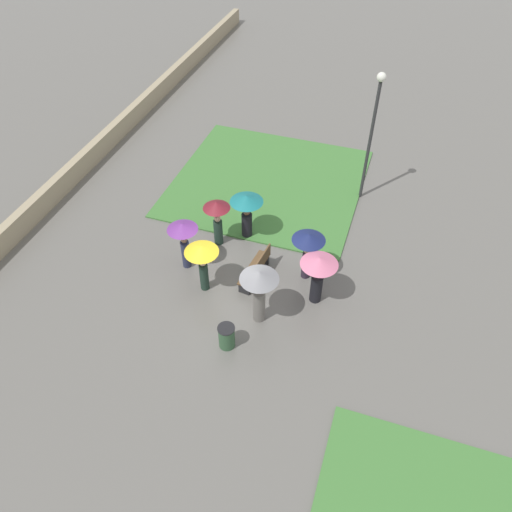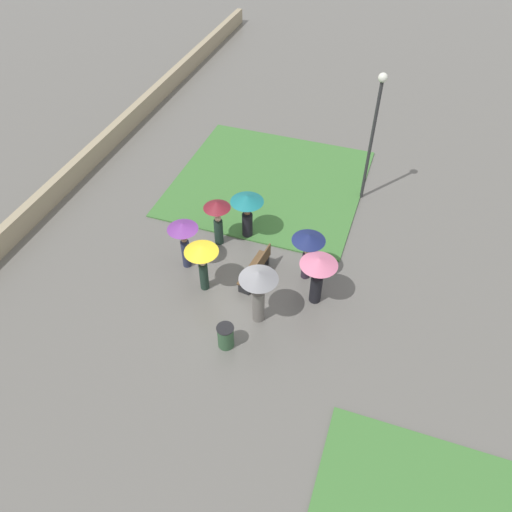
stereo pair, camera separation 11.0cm
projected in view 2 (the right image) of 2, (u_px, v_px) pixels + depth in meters
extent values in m
plane|color=#66635E|center=(231.00, 281.00, 16.47)|extent=(90.00, 90.00, 0.00)
cube|color=#427A38|center=(269.00, 182.00, 20.41)|extent=(7.18, 7.43, 0.06)
cube|color=tan|center=(24.00, 220.00, 18.07)|extent=(45.00, 0.35, 0.85)
cube|color=brown|center=(254.00, 268.00, 16.31)|extent=(1.75, 0.61, 0.05)
cube|color=brown|center=(259.00, 265.00, 16.08)|extent=(1.71, 0.24, 0.45)
cube|color=#232326|center=(264.00, 259.00, 16.96)|extent=(0.12, 0.38, 0.40)
cube|color=#232326|center=(244.00, 289.00, 15.97)|extent=(0.12, 0.38, 0.40)
cylinder|color=#2D2D30|center=(371.00, 145.00, 18.11)|extent=(0.12, 0.12, 4.74)
sphere|color=white|center=(383.00, 78.00, 16.35)|extent=(0.32, 0.32, 0.32)
cylinder|color=#335638|center=(226.00, 337.00, 14.39)|extent=(0.47, 0.47, 0.77)
cylinder|color=black|center=(225.00, 328.00, 14.11)|extent=(0.51, 0.51, 0.03)
cylinder|color=#282D47|center=(186.00, 254.00, 16.65)|extent=(0.39, 0.39, 1.08)
sphere|color=#997051|center=(184.00, 239.00, 16.20)|extent=(0.21, 0.21, 0.21)
cylinder|color=#4C4C4F|center=(183.00, 233.00, 16.01)|extent=(0.02, 0.02, 0.35)
cone|color=#703389|center=(182.00, 226.00, 15.81)|extent=(1.01, 1.01, 0.23)
cylinder|color=black|center=(247.00, 225.00, 17.77)|extent=(0.39, 0.39, 0.98)
sphere|color=brown|center=(247.00, 212.00, 17.35)|extent=(0.23, 0.23, 0.23)
cylinder|color=#4C4C4F|center=(247.00, 206.00, 17.15)|extent=(0.02, 0.02, 0.35)
cone|color=#197075|center=(247.00, 199.00, 16.94)|extent=(1.16, 1.16, 0.25)
cylinder|color=#1E3328|center=(219.00, 232.00, 17.50)|extent=(0.41, 0.41, 1.00)
sphere|color=tan|center=(218.00, 218.00, 17.07)|extent=(0.23, 0.23, 0.23)
cylinder|color=#4C4C4F|center=(217.00, 212.00, 16.87)|extent=(0.02, 0.02, 0.35)
cone|color=maroon|center=(217.00, 205.00, 16.66)|extent=(0.93, 0.93, 0.26)
cylinder|color=#1E3328|center=(204.00, 276.00, 15.92)|extent=(0.31, 0.31, 1.04)
sphere|color=tan|center=(203.00, 262.00, 15.48)|extent=(0.23, 0.23, 0.23)
cylinder|color=#4C4C4F|center=(202.00, 256.00, 15.28)|extent=(0.02, 0.02, 0.35)
cone|color=gold|center=(201.00, 249.00, 15.08)|extent=(1.07, 1.07, 0.23)
cylinder|color=#2D2333|center=(306.00, 265.00, 16.29)|extent=(0.41, 0.41, 1.03)
sphere|color=tan|center=(308.00, 251.00, 15.85)|extent=(0.23, 0.23, 0.23)
cylinder|color=#4C4C4F|center=(308.00, 244.00, 15.65)|extent=(0.02, 0.02, 0.35)
cone|color=navy|center=(309.00, 238.00, 15.45)|extent=(1.07, 1.07, 0.23)
cylinder|color=slate|center=(258.00, 305.00, 14.96)|extent=(0.44, 0.44, 1.19)
sphere|color=beige|center=(259.00, 290.00, 14.47)|extent=(0.23, 0.23, 0.23)
cylinder|color=#4C4C4F|center=(259.00, 283.00, 14.27)|extent=(0.02, 0.02, 0.35)
cone|color=gray|center=(259.00, 276.00, 14.05)|extent=(1.15, 1.15, 0.27)
cylinder|color=black|center=(316.00, 289.00, 15.55)|extent=(0.43, 0.43, 1.04)
sphere|color=beige|center=(318.00, 275.00, 15.12)|extent=(0.20, 0.20, 0.20)
cylinder|color=#4C4C4F|center=(318.00, 269.00, 14.92)|extent=(0.02, 0.02, 0.35)
cone|color=pink|center=(319.00, 262.00, 14.72)|extent=(1.16, 1.16, 0.24)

